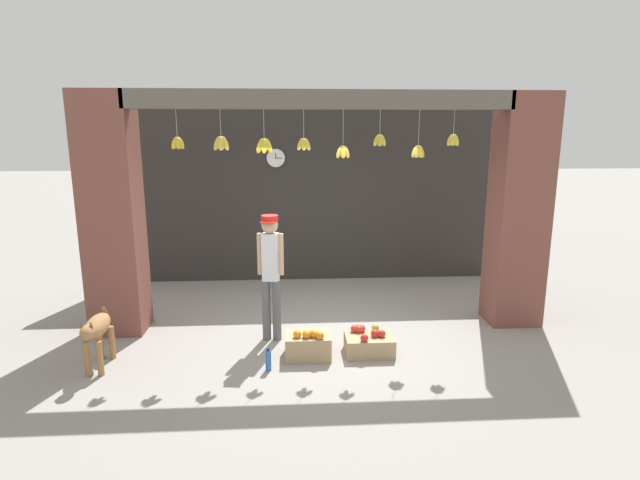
{
  "coord_description": "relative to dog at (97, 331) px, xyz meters",
  "views": [
    {
      "loc": [
        -0.42,
        -6.39,
        2.7
      ],
      "look_at": [
        0.0,
        0.39,
        1.22
      ],
      "focal_mm": 28.0,
      "sensor_mm": 36.0,
      "label": 1
    }
  ],
  "objects": [
    {
      "name": "fruit_crate_apples",
      "position": [
        3.19,
        0.21,
        -0.33
      ],
      "size": [
        0.59,
        0.43,
        0.32
      ],
      "color": "tan",
      "rests_on": "ground_plane"
    },
    {
      "name": "shop_pillar_left",
      "position": [
        -0.12,
        1.17,
        1.14
      ],
      "size": [
        0.7,
        0.6,
        3.21
      ],
      "primitive_type": "cube",
      "color": "brown",
      "rests_on": "ground_plane"
    },
    {
      "name": "shopkeeper",
      "position": [
        1.98,
        0.7,
        0.52
      ],
      "size": [
        0.34,
        0.28,
        1.67
      ],
      "rotation": [
        0.0,
        0.0,
        2.98
      ],
      "color": "#56565B",
      "rests_on": "ground_plane"
    },
    {
      "name": "water_bottle",
      "position": [
        1.96,
        -0.18,
        -0.34
      ],
      "size": [
        0.07,
        0.07,
        0.27
      ],
      "color": "#2D60AD",
      "rests_on": "ground_plane"
    },
    {
      "name": "dog",
      "position": [
        0.0,
        0.0,
        0.0
      ],
      "size": [
        0.25,
        0.84,
        0.68
      ],
      "rotation": [
        0.0,
        0.0,
        -1.53
      ],
      "color": "#9E7042",
      "rests_on": "ground_plane"
    },
    {
      "name": "shop_back_wall",
      "position": [
        2.65,
        3.5,
        1.14
      ],
      "size": [
        6.84,
        0.12,
        3.21
      ],
      "primitive_type": "cube",
      "color": "#2D2B28",
      "rests_on": "ground_plane"
    },
    {
      "name": "ground_plane",
      "position": [
        2.65,
        0.87,
        -0.46
      ],
      "size": [
        60.0,
        60.0,
        0.0
      ],
      "primitive_type": "plane",
      "color": "gray"
    },
    {
      "name": "fruit_crate_oranges",
      "position": [
        2.43,
        0.15,
        -0.3
      ],
      "size": [
        0.55,
        0.41,
        0.38
      ],
      "color": "tan",
      "rests_on": "ground_plane"
    },
    {
      "name": "wall_clock",
      "position": [
        2.0,
        3.43,
        1.78
      ],
      "size": [
        0.34,
        0.03,
        0.34
      ],
      "color": "black"
    },
    {
      "name": "storefront_awning",
      "position": [
        2.65,
        0.99,
        2.58
      ],
      "size": [
        4.94,
        0.3,
        0.87
      ],
      "color": "#5B564C"
    },
    {
      "name": "shop_pillar_right",
      "position": [
        5.42,
        1.17,
        1.14
      ],
      "size": [
        0.7,
        0.6,
        3.21
      ],
      "primitive_type": "cube",
      "color": "brown",
      "rests_on": "ground_plane"
    }
  ]
}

